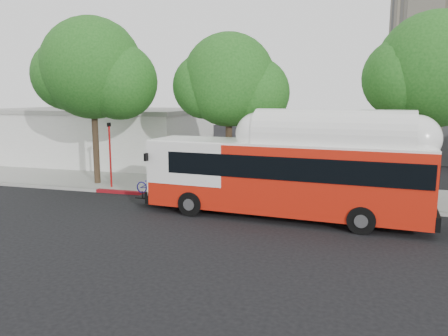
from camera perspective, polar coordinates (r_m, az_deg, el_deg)
The scene contains 10 objects.
ground at distance 18.54m, azimuth -1.39°, elevation -7.14°, with size 120.00×120.00×0.00m, color black.
sidewalk at distance 24.61m, azimuth 3.18°, elevation -2.81°, with size 60.00×5.00×0.15m, color gray.
curb_strip at distance 22.14m, azimuth 1.66°, elevation -4.19°, with size 60.00×0.30×0.15m, color gray.
red_curb_segment at distance 23.06m, azimuth -5.59°, elevation -3.67°, with size 10.00×0.32×0.16m, color maroon.
street_tree_left at distance 26.48m, azimuth -15.87°, elevation 11.93°, with size 6.67×5.80×9.74m.
street_tree_mid at distance 23.77m, azimuth 1.65°, elevation 10.92°, with size 5.75×5.00×8.62m.
street_tree_right at distance 23.17m, azimuth 26.77°, elevation 10.84°, with size 6.21×5.40×9.18m.
low_commercial_bldg at distance 36.64m, azimuth -15.86°, elevation 4.17°, with size 16.20×10.20×4.25m.
transit_bus at distance 19.07m, azimuth 7.99°, elevation -1.27°, with size 13.03×3.56×3.81m.
signal_pole at distance 25.40m, azimuth -14.64°, elevation 1.58°, with size 0.11×0.36×3.80m.
Camera 1 is at (5.38, -16.93, 5.30)m, focal length 35.00 mm.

